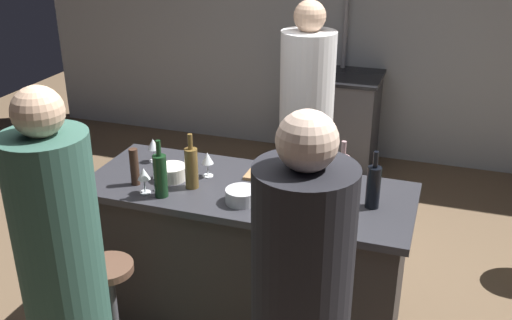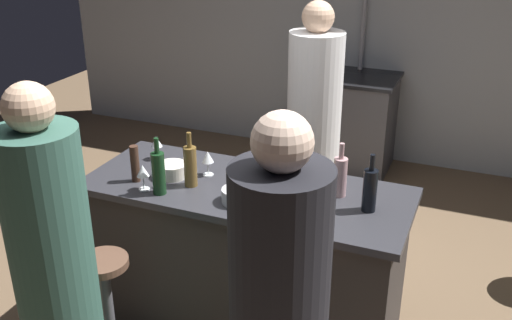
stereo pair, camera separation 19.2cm
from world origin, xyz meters
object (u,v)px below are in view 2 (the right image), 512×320
Objects in this scene: wine_glass_near_right_guest at (157,143)px; wine_glass_near_left_guest at (143,172)px; wine_bottle_rose at (340,176)px; mixing_bowl_steel at (238,195)px; stove_range at (350,122)px; pepper_mill at (135,164)px; wine_bottle_amber at (190,165)px; wine_bottle_red at (158,172)px; cutting_board at (276,175)px; chef at (313,138)px; wine_bottle_dark at (370,189)px; mixing_bowl_ceramic at (172,170)px; wine_bottle_green at (316,195)px; wine_glass_by_chef at (208,158)px; guest_left at (57,281)px; bar_stool_left at (108,309)px.

wine_glass_near_right_guest and wine_glass_near_left_guest have the same top height.
mixing_bowl_steel is (-0.47, -0.27, -0.08)m from wine_bottle_rose.
pepper_mill reaches higher than stove_range.
wine_bottle_red is at bearing -126.62° from wine_bottle_amber.
wine_glass_near_right_guest is at bearing -177.00° from cutting_board.
wine_bottle_dark is (0.61, -1.04, 0.20)m from chef.
wine_glass_near_right_guest is 0.75m from mixing_bowl_steel.
mixing_bowl_steel is (-0.07, -0.36, 0.03)m from cutting_board.
pepper_mill is at bearing -102.81° from stove_range.
wine_bottle_amber reaches higher than wine_bottle_rose.
mixing_bowl_steel is 1.02× the size of mixing_bowl_ceramic.
pepper_mill is 1.04m from wine_bottle_green.
wine_glass_near_right_guest is (-0.75, -0.04, 0.10)m from cutting_board.
wine_bottle_dark reaches higher than wine_glass_near_left_guest.
wine_bottle_red is 0.33m from wine_glass_by_chef.
mixing_bowl_ceramic is at bearing 170.73° from wine_bottle_green.
wine_glass_by_chef is at bearing 76.98° from guest_left.
chef is 1.05m from wine_glass_by_chef.
wine_bottle_dark is at bearing -18.74° from cutting_board.
wine_glass_near_left_guest is (-0.99, -0.34, -0.01)m from wine_bottle_rose.
wine_bottle_red is at bearing -175.93° from wine_bottle_green.
wine_bottle_red is at bearing -109.71° from chef.
wine_bottle_green is 2.23× the size of wine_glass_by_chef.
wine_bottle_rose is at bearing 8.36° from mixing_bowl_ceramic.
wine_glass_by_chef is at bearing -177.04° from wine_bottle_rose.
guest_left is 5.55× the size of wine_bottle_dark.
wine_bottle_green is at bearing -16.80° from wine_glass_near_right_guest.
wine_glass_by_chef is (-0.75, -0.04, -0.01)m from wine_bottle_rose.
wine_bottle_rose is 1.75× the size of mixing_bowl_steel.
stove_range is 2.61m from wine_bottle_dark.
mixing_bowl_ceramic is at bearing -157.41° from cutting_board.
wine_glass_near_left_guest is at bearing -144.69° from cutting_board.
wine_bottle_green is at bearing 24.34° from bar_stool_left.
mixing_bowl_ceramic is at bearing 163.77° from mixing_bowl_steel.
guest_left is at bearing -103.55° from wine_bottle_amber.
stove_range is 2.81× the size of wine_bottle_red.
stove_range is at bearing 92.69° from cutting_board.
wine_glass_near_left_guest is at bearing -113.65° from chef.
chef is 1.15m from wine_glass_near_right_guest.
wine_bottle_dark is at bearing 1.61° from mixing_bowl_ceramic.
pepper_mill is at bearing 158.00° from wine_bottle_red.
cutting_board is 1.03× the size of wine_bottle_amber.
wine_bottle_green is 2.23× the size of wine_glass_near_right_guest.
chef is 8.36× the size of pepper_mill.
wine_glass_near_right_guest is (-0.15, 1.12, 0.22)m from guest_left.
wine_bottle_red is at bearing -170.83° from mixing_bowl_steel.
wine_bottle_rose is 2.03× the size of wine_glass_near_right_guest.
wine_glass_by_chef is at bearing 51.52° from wine_glass_near_left_guest.
stove_range is 5.25× the size of mixing_bowl_steel.
cutting_board is 0.49m from wine_bottle_amber.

